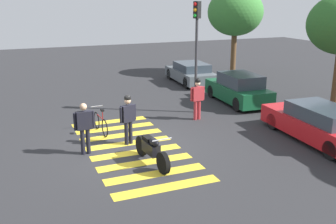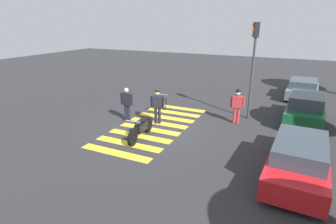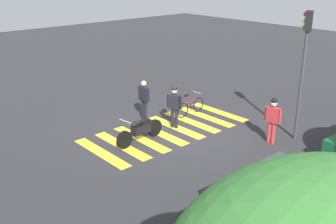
{
  "view_description": "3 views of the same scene",
  "coord_description": "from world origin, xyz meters",
  "px_view_note": "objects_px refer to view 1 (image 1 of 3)",
  "views": [
    {
      "loc": [
        12.01,
        -3.61,
        4.94
      ],
      "look_at": [
        -0.2,
        1.41,
        1.06
      ],
      "focal_mm": 41.74,
      "sensor_mm": 36.0,
      "label": 1
    },
    {
      "loc": [
        10.85,
        5.9,
        4.84
      ],
      "look_at": [
        0.85,
        1.15,
        1.14
      ],
      "focal_mm": 29.13,
      "sensor_mm": 36.0,
      "label": 2
    },
    {
      "loc": [
        9.9,
        11.11,
        6.25
      ],
      "look_at": [
        0.8,
        0.93,
        1.23
      ],
      "focal_mm": 42.59,
      "sensor_mm": 36.0,
      "label": 3
    }
  ],
  "objects_px": {
    "pedestrian_bystander": "(197,96)",
    "traffic_light_pole": "(196,41)",
    "officer_by_motorcycle": "(84,125)",
    "car_green_compact": "(238,89)",
    "car_red_convertible": "(319,124)",
    "car_grey_coupe": "(191,73)",
    "police_motorcycle": "(152,150)",
    "officer_on_foot": "(128,116)",
    "leaning_bicycle": "(101,123)"
  },
  "relations": [
    {
      "from": "police_motorcycle",
      "to": "officer_by_motorcycle",
      "type": "relative_size",
      "value": 1.29
    },
    {
      "from": "leaning_bicycle",
      "to": "car_red_convertible",
      "type": "bearing_deg",
      "value": 61.2
    },
    {
      "from": "leaning_bicycle",
      "to": "traffic_light_pole",
      "type": "bearing_deg",
      "value": 103.89
    },
    {
      "from": "leaning_bicycle",
      "to": "officer_on_foot",
      "type": "xyz_separation_m",
      "value": [
        1.57,
        0.63,
        0.66
      ]
    },
    {
      "from": "pedestrian_bystander",
      "to": "traffic_light_pole",
      "type": "distance_m",
      "value": 2.42
    },
    {
      "from": "officer_on_foot",
      "to": "officer_by_motorcycle",
      "type": "relative_size",
      "value": 1.04
    },
    {
      "from": "car_grey_coupe",
      "to": "car_red_convertible",
      "type": "height_order",
      "value": "car_red_convertible"
    },
    {
      "from": "pedestrian_bystander",
      "to": "car_grey_coupe",
      "type": "distance_m",
      "value": 7.38
    },
    {
      "from": "officer_by_motorcycle",
      "to": "car_green_compact",
      "type": "bearing_deg",
      "value": 114.22
    },
    {
      "from": "car_green_compact",
      "to": "police_motorcycle",
      "type": "bearing_deg",
      "value": -50.69
    },
    {
      "from": "officer_on_foot",
      "to": "car_green_compact",
      "type": "relative_size",
      "value": 0.44
    },
    {
      "from": "pedestrian_bystander",
      "to": "traffic_light_pole",
      "type": "height_order",
      "value": "traffic_light_pole"
    },
    {
      "from": "pedestrian_bystander",
      "to": "car_red_convertible",
      "type": "height_order",
      "value": "pedestrian_bystander"
    },
    {
      "from": "pedestrian_bystander",
      "to": "car_grey_coupe",
      "type": "height_order",
      "value": "pedestrian_bystander"
    },
    {
      "from": "pedestrian_bystander",
      "to": "traffic_light_pole",
      "type": "relative_size",
      "value": 0.37
    },
    {
      "from": "car_green_compact",
      "to": "car_red_convertible",
      "type": "bearing_deg",
      "value": -1.99
    },
    {
      "from": "car_red_convertible",
      "to": "leaning_bicycle",
      "type": "bearing_deg",
      "value": -118.8
    },
    {
      "from": "police_motorcycle",
      "to": "officer_on_foot",
      "type": "xyz_separation_m",
      "value": [
        -1.9,
        -0.17,
        0.57
      ]
    },
    {
      "from": "police_motorcycle",
      "to": "traffic_light_pole",
      "type": "xyz_separation_m",
      "value": [
        -4.59,
        3.74,
        2.72
      ]
    },
    {
      "from": "car_grey_coupe",
      "to": "car_green_compact",
      "type": "distance_m",
      "value": 5.11
    },
    {
      "from": "officer_by_motorcycle",
      "to": "car_grey_coupe",
      "type": "height_order",
      "value": "officer_by_motorcycle"
    },
    {
      "from": "pedestrian_bystander",
      "to": "traffic_light_pole",
      "type": "xyz_separation_m",
      "value": [
        -1.01,
        0.4,
        2.16
      ]
    },
    {
      "from": "car_grey_coupe",
      "to": "traffic_light_pole",
      "type": "relative_size",
      "value": 0.88
    },
    {
      "from": "officer_by_motorcycle",
      "to": "traffic_light_pole",
      "type": "distance_m",
      "value": 6.61
    },
    {
      "from": "car_grey_coupe",
      "to": "police_motorcycle",
      "type": "bearing_deg",
      "value": -31.21
    },
    {
      "from": "car_green_compact",
      "to": "car_red_convertible",
      "type": "relative_size",
      "value": 0.85
    },
    {
      "from": "officer_by_motorcycle",
      "to": "car_red_convertible",
      "type": "distance_m",
      "value": 8.16
    },
    {
      "from": "car_grey_coupe",
      "to": "car_red_convertible",
      "type": "relative_size",
      "value": 0.88
    },
    {
      "from": "leaning_bicycle",
      "to": "traffic_light_pole",
      "type": "distance_m",
      "value": 5.45
    },
    {
      "from": "officer_on_foot",
      "to": "car_red_convertible",
      "type": "relative_size",
      "value": 0.38
    },
    {
      "from": "police_motorcycle",
      "to": "pedestrian_bystander",
      "type": "height_order",
      "value": "pedestrian_bystander"
    },
    {
      "from": "officer_on_foot",
      "to": "pedestrian_bystander",
      "type": "bearing_deg",
      "value": 115.63
    },
    {
      "from": "officer_by_motorcycle",
      "to": "traffic_light_pole",
      "type": "height_order",
      "value": "traffic_light_pole"
    },
    {
      "from": "officer_by_motorcycle",
      "to": "traffic_light_pole",
      "type": "xyz_separation_m",
      "value": [
        -3.01,
        5.47,
        2.19
      ]
    },
    {
      "from": "car_grey_coupe",
      "to": "car_green_compact",
      "type": "bearing_deg",
      "value": 1.33
    },
    {
      "from": "officer_by_motorcycle",
      "to": "car_green_compact",
      "type": "distance_m",
      "value": 8.9
    },
    {
      "from": "leaning_bicycle",
      "to": "officer_by_motorcycle",
      "type": "xyz_separation_m",
      "value": [
        1.89,
        -0.93,
        0.61
      ]
    },
    {
      "from": "car_grey_coupe",
      "to": "pedestrian_bystander",
      "type": "bearing_deg",
      "value": -23.41
    },
    {
      "from": "police_motorcycle",
      "to": "officer_by_motorcycle",
      "type": "distance_m",
      "value": 2.4
    },
    {
      "from": "officer_by_motorcycle",
      "to": "car_grey_coupe",
      "type": "xyz_separation_m",
      "value": [
        -8.76,
        7.99,
        -0.38
      ]
    },
    {
      "from": "leaning_bicycle",
      "to": "car_grey_coupe",
      "type": "xyz_separation_m",
      "value": [
        -6.87,
        7.06,
        0.23
      ]
    },
    {
      "from": "car_grey_coupe",
      "to": "car_green_compact",
      "type": "xyz_separation_m",
      "value": [
        5.11,
        0.12,
        0.09
      ]
    },
    {
      "from": "car_red_convertible",
      "to": "traffic_light_pole",
      "type": "bearing_deg",
      "value": -153.72
    },
    {
      "from": "traffic_light_pole",
      "to": "pedestrian_bystander",
      "type": "bearing_deg",
      "value": -21.67
    },
    {
      "from": "officer_on_foot",
      "to": "traffic_light_pole",
      "type": "relative_size",
      "value": 0.37
    },
    {
      "from": "car_grey_coupe",
      "to": "car_red_convertible",
      "type": "distance_m",
      "value": 10.71
    },
    {
      "from": "officer_by_motorcycle",
      "to": "car_red_convertible",
      "type": "xyz_separation_m",
      "value": [
        1.95,
        7.91,
        -0.35
      ]
    },
    {
      "from": "leaning_bicycle",
      "to": "pedestrian_bystander",
      "type": "distance_m",
      "value": 4.18
    },
    {
      "from": "leaning_bicycle",
      "to": "car_grey_coupe",
      "type": "distance_m",
      "value": 9.85
    },
    {
      "from": "officer_by_motorcycle",
      "to": "police_motorcycle",
      "type": "bearing_deg",
      "value": 47.59
    }
  ]
}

